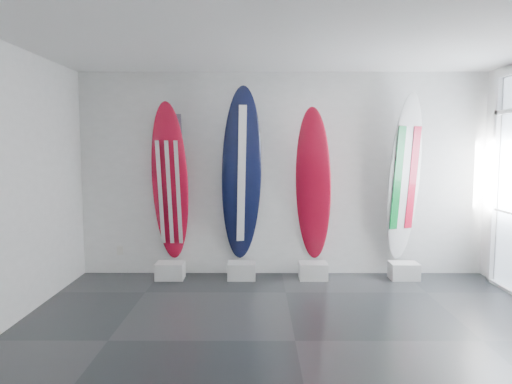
{
  "coord_description": "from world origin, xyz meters",
  "views": [
    {
      "loc": [
        -0.37,
        -4.44,
        1.9
      ],
      "look_at": [
        -0.39,
        1.4,
        1.34
      ],
      "focal_mm": 32.78,
      "sensor_mm": 36.0,
      "label": 1
    }
  ],
  "objects_px": {
    "surfboard_swiss": "(313,186)",
    "surfboard_italy": "(404,178)",
    "surfboard_usa": "(170,183)",
    "surfboard_navy": "(242,176)"
  },
  "relations": [
    {
      "from": "surfboard_swiss",
      "to": "surfboard_italy",
      "type": "height_order",
      "value": "surfboard_italy"
    },
    {
      "from": "surfboard_usa",
      "to": "surfboard_italy",
      "type": "xyz_separation_m",
      "value": [
        3.39,
        0.0,
        0.07
      ]
    },
    {
      "from": "surfboard_usa",
      "to": "surfboard_swiss",
      "type": "relative_size",
      "value": 1.03
    },
    {
      "from": "surfboard_navy",
      "to": "surfboard_italy",
      "type": "relative_size",
      "value": 1.04
    },
    {
      "from": "surfboard_navy",
      "to": "surfboard_italy",
      "type": "height_order",
      "value": "surfboard_navy"
    },
    {
      "from": "surfboard_usa",
      "to": "surfboard_navy",
      "type": "xyz_separation_m",
      "value": [
        1.04,
        0.0,
        0.11
      ]
    },
    {
      "from": "surfboard_usa",
      "to": "surfboard_swiss",
      "type": "bearing_deg",
      "value": 3.81
    },
    {
      "from": "surfboard_navy",
      "to": "surfboard_swiss",
      "type": "relative_size",
      "value": 1.13
    },
    {
      "from": "surfboard_italy",
      "to": "surfboard_navy",
      "type": "bearing_deg",
      "value": 158.21
    },
    {
      "from": "surfboard_swiss",
      "to": "surfboard_italy",
      "type": "xyz_separation_m",
      "value": [
        1.31,
        0.0,
        0.1
      ]
    }
  ]
}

